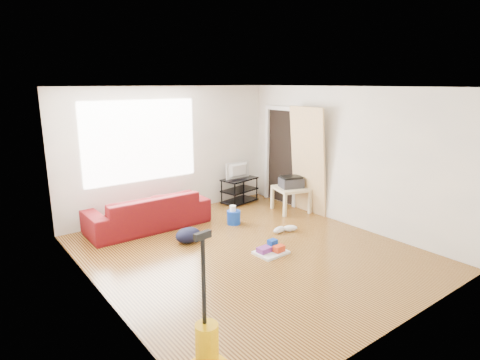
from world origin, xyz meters
TOP-DOWN VIEW (x-y plane):
  - room at (0.07, 0.15)m, footprint 4.51×5.01m
  - sofa at (-0.78, 1.95)m, footprint 2.16×0.85m
  - tv_stand at (1.49, 2.22)m, footprint 0.85×0.59m
  - tv at (1.49, 2.22)m, footprint 0.61×0.08m
  - side_table at (1.95, 1.09)m, footprint 0.76×0.76m
  - printer at (1.95, 1.09)m, footprint 0.53×0.46m
  - bucket at (0.57, 1.18)m, footprint 0.31×0.31m
  - toilet_paper at (0.55, 1.18)m, footprint 0.11×0.11m
  - cleaning_tray at (0.24, -0.24)m, footprint 0.49×0.40m
  - backpack at (-0.55, 0.92)m, footprint 0.48×0.41m
  - sneakers at (1.03, 0.30)m, footprint 0.50×0.25m
  - vacuum at (-2.00, -1.95)m, footprint 0.33×0.37m
  - door_panel at (2.13, 0.83)m, footprint 0.26×0.85m

SIDE VIEW (x-z plane):
  - sofa at x=-0.78m, z-range -0.32..0.32m
  - bucket at x=0.57m, z-range -0.13..0.13m
  - backpack at x=-0.55m, z-range -0.12..0.12m
  - door_panel at x=2.13m, z-range -1.06..1.06m
  - cleaning_tray at x=0.24m, z-range -0.03..0.14m
  - sneakers at x=1.03m, z-range 0.00..0.11m
  - toilet_paper at x=0.55m, z-range 0.13..0.23m
  - vacuum at x=-2.00m, z-range -0.43..0.95m
  - tv_stand at x=1.49m, z-range 0.01..0.55m
  - side_table at x=1.95m, z-range 0.17..0.67m
  - printer at x=1.95m, z-range 0.50..0.73m
  - tv at x=1.49m, z-range 0.54..0.89m
  - room at x=0.07m, z-range 0.00..2.51m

